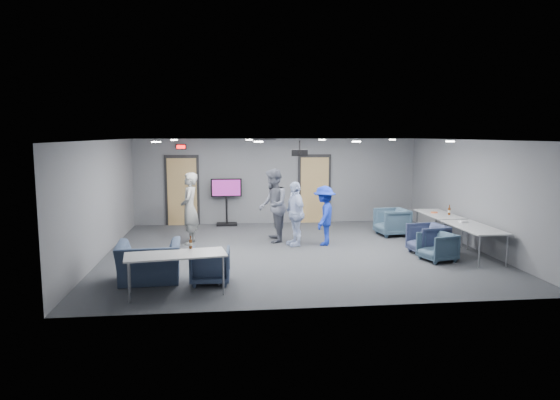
{
  "coord_description": "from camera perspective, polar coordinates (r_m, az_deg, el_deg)",
  "views": [
    {
      "loc": [
        -1.69,
        -11.78,
        2.83
      ],
      "look_at": [
        -0.31,
        0.51,
        1.2
      ],
      "focal_mm": 32.0,
      "sensor_mm": 36.0,
      "label": 1
    }
  ],
  "objects": [
    {
      "name": "person_a",
      "position": [
        13.11,
        -10.3,
        -0.95
      ],
      "size": [
        0.49,
        0.7,
        1.86
      ],
      "primitive_type": "imported",
      "rotation": [
        0.0,
        0.0,
        -1.63
      ],
      "color": "gray",
      "rests_on": "floor"
    },
    {
      "name": "wrapper",
      "position": [
        12.77,
        20.24,
        -2.33
      ],
      "size": [
        0.2,
        0.14,
        0.04
      ],
      "primitive_type": "cube",
      "rotation": [
        0.0,
        0.0,
        0.07
      ],
      "color": "silver",
      "rests_on": "table_right_b"
    },
    {
      "name": "floor",
      "position": [
        12.23,
        1.71,
        -5.87
      ],
      "size": [
        9.0,
        9.0,
        0.0
      ],
      "primitive_type": "plane",
      "color": "#323539",
      "rests_on": "ground"
    },
    {
      "name": "chair_right_a",
      "position": [
        14.39,
        12.67,
        -2.47
      ],
      "size": [
        0.92,
        0.9,
        0.76
      ],
      "primitive_type": "imported",
      "rotation": [
        0.0,
        0.0,
        -1.47
      ],
      "color": "#3C5468",
      "rests_on": "floor"
    },
    {
      "name": "exit_sign",
      "position": [
        15.77,
        -11.25,
        5.98
      ],
      "size": [
        0.32,
        0.08,
        0.16
      ],
      "color": "black",
      "rests_on": "wall_back"
    },
    {
      "name": "person_b",
      "position": [
        13.14,
        -0.81,
        -0.64
      ],
      "size": [
        0.79,
        0.98,
        1.94
      ],
      "primitive_type": "imported",
      "rotation": [
        0.0,
        0.0,
        -1.63
      ],
      "color": "slate",
      "rests_on": "floor"
    },
    {
      "name": "wall_front",
      "position": [
        8.1,
        5.76,
        -3.06
      ],
      "size": [
        9.0,
        0.02,
        2.7
      ],
      "primitive_type": "cube",
      "color": "slate",
      "rests_on": "floor"
    },
    {
      "name": "person_c",
      "position": [
        12.73,
        1.73,
        -1.57
      ],
      "size": [
        0.65,
        1.04,
        1.65
      ],
      "primitive_type": "imported",
      "rotation": [
        0.0,
        0.0,
        -1.3
      ],
      "color": "#C5D6FD",
      "rests_on": "floor"
    },
    {
      "name": "snack_box",
      "position": [
        14.04,
        17.21,
        -1.36
      ],
      "size": [
        0.17,
        0.13,
        0.04
      ],
      "primitive_type": "cube",
      "rotation": [
        0.0,
        0.0,
        -0.14
      ],
      "color": "#D16034",
      "rests_on": "table_right_a"
    },
    {
      "name": "table_right_b",
      "position": [
        12.3,
        21.28,
        -3.04
      ],
      "size": [
        0.78,
        1.88,
        0.73
      ],
      "rotation": [
        0.0,
        0.0,
        1.57
      ],
      "color": "#A8AAAC",
      "rests_on": "floor"
    },
    {
      "name": "ceiling",
      "position": [
        11.9,
        1.76,
        6.88
      ],
      "size": [
        9.0,
        9.0,
        0.0
      ],
      "primitive_type": "plane",
      "rotation": [
        3.14,
        0.0,
        0.0
      ],
      "color": "white",
      "rests_on": "wall_back"
    },
    {
      "name": "table_right_a",
      "position": [
        13.99,
        17.68,
        -1.68
      ],
      "size": [
        0.72,
        1.73,
        0.73
      ],
      "rotation": [
        0.0,
        0.0,
        1.57
      ],
      "color": "#A8AAAC",
      "rests_on": "floor"
    },
    {
      "name": "chair_front_a",
      "position": [
        9.71,
        -7.97,
        -7.42
      ],
      "size": [
        0.76,
        0.78,
        0.68
      ],
      "primitive_type": "imported",
      "rotation": [
        0.0,
        0.0,
        3.1
      ],
      "color": "#3B4A66",
      "rests_on": "floor"
    },
    {
      "name": "door_left",
      "position": [
        15.89,
        -11.11,
        1.0
      ],
      "size": [
        1.06,
        0.17,
        2.24
      ],
      "color": "black",
      "rests_on": "wall_back"
    },
    {
      "name": "downlights",
      "position": [
        11.9,
        1.76,
        6.8
      ],
      "size": [
        6.18,
        3.78,
        0.02
      ],
      "color": "white",
      "rests_on": "ceiling"
    },
    {
      "name": "chair_front_b",
      "position": [
        10.01,
        -14.72,
        -6.88
      ],
      "size": [
        1.25,
        1.12,
        0.77
      ],
      "primitive_type": "imported",
      "rotation": [
        0.0,
        0.0,
        3.21
      ],
      "color": "#3C4C68",
      "rests_on": "floor"
    },
    {
      "name": "wall_left",
      "position": [
        12.2,
        -19.68,
        0.1
      ],
      "size": [
        0.02,
        8.0,
        2.7
      ],
      "primitive_type": "cube",
      "color": "slate",
      "rests_on": "floor"
    },
    {
      "name": "person_d",
      "position": [
        12.84,
        5.08,
        -1.78
      ],
      "size": [
        0.9,
        1.13,
        1.53
      ],
      "primitive_type": "imported",
      "rotation": [
        0.0,
        0.0,
        -1.95
      ],
      "color": "#1C34B7",
      "rests_on": "floor"
    },
    {
      "name": "wall_right",
      "position": [
        13.39,
        21.16,
        0.65
      ],
      "size": [
        0.02,
        8.0,
        2.7
      ],
      "primitive_type": "cube",
      "color": "slate",
      "rests_on": "floor"
    },
    {
      "name": "door_right",
      "position": [
        16.1,
        3.96,
        1.2
      ],
      "size": [
        1.06,
        0.17,
        2.24
      ],
      "color": "black",
      "rests_on": "wall_back"
    },
    {
      "name": "tv_stand",
      "position": [
        15.66,
        -6.14,
        0.13
      ],
      "size": [
        0.96,
        0.46,
        1.47
      ],
      "color": "black",
      "rests_on": "floor"
    },
    {
      "name": "hvac_diffuser",
      "position": [
        14.63,
        -1.77,
        6.93
      ],
      "size": [
        0.6,
        0.6,
        0.03
      ],
      "primitive_type": "cube",
      "color": "black",
      "rests_on": "ceiling"
    },
    {
      "name": "projector",
      "position": [
        11.85,
        2.27,
        5.43
      ],
      "size": [
        0.43,
        0.4,
        0.37
      ],
      "rotation": [
        0.0,
        0.0,
        -0.15
      ],
      "color": "black",
      "rests_on": "ceiling"
    },
    {
      "name": "bottle_right",
      "position": [
        13.83,
        18.78,
        -1.21
      ],
      "size": [
        0.07,
        0.07,
        0.27
      ],
      "color": "#5E2E10",
      "rests_on": "table_right_a"
    },
    {
      "name": "table_front_left",
      "position": [
        9.08,
        -11.85,
        -6.33
      ],
      "size": [
        1.85,
        1.0,
        0.73
      ],
      "rotation": [
        0.0,
        0.0,
        0.16
      ],
      "color": "#A8AAAC",
      "rests_on": "floor"
    },
    {
      "name": "bottle_front",
      "position": [
        9.41,
        -10.18,
        -4.96
      ],
      "size": [
        0.06,
        0.06,
        0.24
      ],
      "color": "#5E2E10",
      "rests_on": "table_front_left"
    },
    {
      "name": "wall_back",
      "position": [
        15.94,
        -0.31,
        2.18
      ],
      "size": [
        9.0,
        0.02,
        2.7
      ],
      "primitive_type": "cube",
      "color": "slate",
      "rests_on": "floor"
    },
    {
      "name": "chair_right_c",
      "position": [
        11.8,
        17.54,
        -5.13
      ],
      "size": [
        0.86,
        0.84,
        0.64
      ],
      "primitive_type": "imported",
      "rotation": [
        0.0,
        0.0,
        -1.31
      ],
      "color": "#374D60",
      "rests_on": "floor"
    },
    {
      "name": "chair_right_b",
      "position": [
        12.38,
        16.53,
        -4.32
      ],
      "size": [
        0.9,
        0.88,
        0.72
      ],
      "primitive_type": "imported",
      "rotation": [
        0.0,
        0.0,
        -1.42
      ],
      "color": "#323A57",
      "rests_on": "floor"
    }
  ]
}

